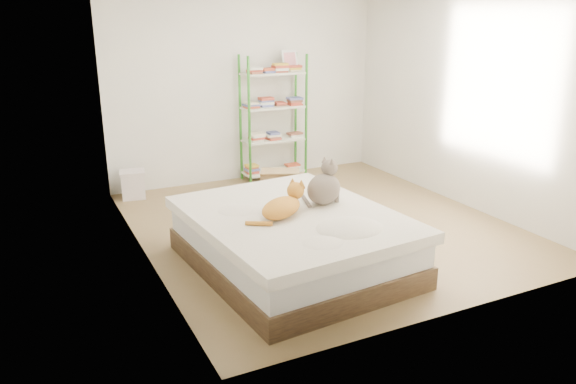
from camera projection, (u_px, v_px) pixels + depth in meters
room at (323, 107)px, 5.76m from camera, size 3.81×4.21×2.61m
bed at (293, 240)px, 5.07m from camera, size 1.81×2.19×0.52m
orange_cat at (281, 205)px, 4.85m from camera, size 0.62×0.53×0.22m
grey_cat at (324, 182)px, 5.16m from camera, size 0.44×0.40×0.42m
shelf_unit at (274, 115)px, 7.62m from camera, size 0.88×0.36×1.74m
cardboard_box at (280, 184)px, 7.03m from camera, size 0.60×0.62×0.39m
white_bin at (133, 184)px, 6.99m from camera, size 0.35×0.32×0.35m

